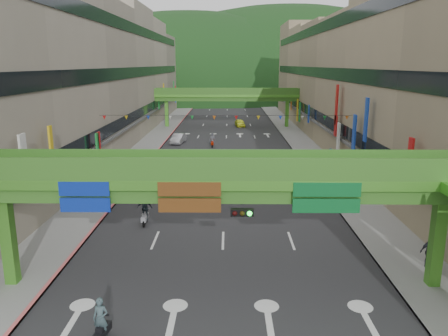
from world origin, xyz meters
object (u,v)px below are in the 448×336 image
object	(u,v)px
car_silver	(178,139)
car_yellow	(240,123)
pedestrian_red	(341,187)
scooter_rider_near	(101,323)
overpass_near	(240,194)
scooter_rider_mid	(243,183)

from	to	relation	value
car_silver	car_yellow	distance (m)	19.99
pedestrian_red	scooter_rider_near	bearing A→B (deg)	-150.02
overpass_near	car_silver	xyz separation A→B (m)	(-7.93, 42.66, -4.50)
scooter_rider_mid	car_yellow	bearing A→B (deg)	88.88
scooter_rider_near	car_silver	bearing A→B (deg)	92.58
car_silver	pedestrian_red	world-z (taller)	pedestrian_red
scooter_rider_mid	car_silver	xyz separation A→B (m)	(-8.60, 25.40, -0.33)
scooter_rider_near	car_silver	world-z (taller)	scooter_rider_near
scooter_rider_mid	pedestrian_red	world-z (taller)	scooter_rider_mid
overpass_near	scooter_rider_mid	xyz separation A→B (m)	(0.67, 17.26, -4.17)
pedestrian_red	car_yellow	bearing A→B (deg)	75.87
scooter_rider_near	car_silver	size ratio (longest dim) A/B	0.49
scooter_rider_near	car_yellow	bearing A→B (deg)	83.54
overpass_near	scooter_rider_mid	bearing A→B (deg)	87.78
scooter_rider_mid	car_yellow	world-z (taller)	scooter_rider_mid
scooter_rider_near	pedestrian_red	world-z (taller)	scooter_rider_near
overpass_near	car_yellow	world-z (taller)	overpass_near
scooter_rider_near	pedestrian_red	bearing A→B (deg)	54.26
scooter_rider_near	overpass_near	bearing A→B (deg)	37.00
scooter_rider_near	pedestrian_red	distance (m)	25.90
scooter_rider_near	pedestrian_red	xyz separation A→B (m)	(15.13, 21.03, -0.18)
car_silver	car_yellow	bearing A→B (deg)	69.71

